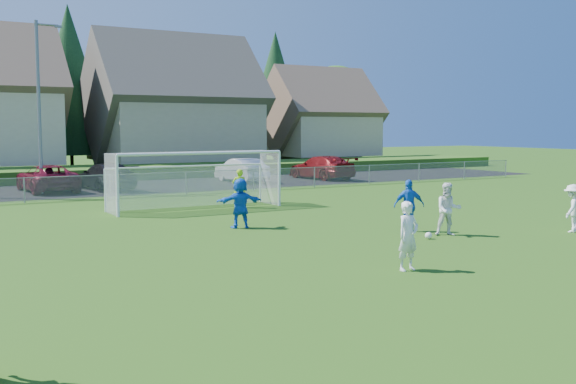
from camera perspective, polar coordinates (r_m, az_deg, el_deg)
name	(u,v)px	position (r m, az deg, el deg)	size (l,w,h in m)	color
ground	(464,282)	(16.08, 14.70, -7.38)	(160.00, 160.00, 0.00)	#193D0C
asphalt_lot	(118,188)	(40.27, -14.18, 0.36)	(60.00, 60.00, 0.00)	black
grass_embankment	(86,173)	(47.46, -16.73, 1.54)	(70.00, 6.00, 0.80)	#1E420F
soccer_ball	(428,236)	(21.80, 11.81, -3.63)	(0.22, 0.22, 0.22)	white
player_white_a	(408,236)	(16.90, 10.13, -3.69)	(0.63, 0.41, 1.72)	white
player_white_b	(448,209)	(22.52, 13.41, -1.43)	(0.84, 0.66, 1.73)	white
player_white_c	(573,208)	(24.57, 22.95, -1.28)	(1.05, 0.60, 1.62)	white
player_blue_a	(409,205)	(23.18, 10.21, -1.13)	(1.03, 0.43, 1.76)	blue
player_blue_b	(240,203)	(23.64, -4.07, -0.93)	(1.63, 0.52, 1.76)	blue
goalkeeper	(239,188)	(29.53, -4.13, 0.31)	(0.62, 0.41, 1.70)	#ACE31A
car_c	(47,178)	(38.94, -19.72, 1.10)	(2.43, 5.27, 1.47)	maroon
car_d	(105,176)	(39.16, -15.21, 1.28)	(2.09, 5.13, 1.49)	black
car_f	(241,170)	(43.06, -3.97, 1.85)	(1.60, 4.60, 1.51)	silver
car_g	(322,167)	(45.51, 2.86, 2.09)	(2.20, 5.41, 1.57)	#650B0D
soccer_goal	(194,171)	(29.35, -7.98, 1.76)	(7.42, 1.90, 2.50)	white
chainlink_fence	(149,184)	(34.98, -11.68, 0.67)	(52.06, 0.06, 1.20)	gray
streetlight	(40,102)	(37.65, -20.27, 7.20)	(1.38, 0.18, 9.00)	slate
houses_row	(85,77)	(55.21, -16.78, 9.28)	(53.90, 11.45, 13.27)	tan
tree_row	(56,87)	(61.09, -19.03, 8.43)	(65.98, 12.36, 13.80)	#382616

